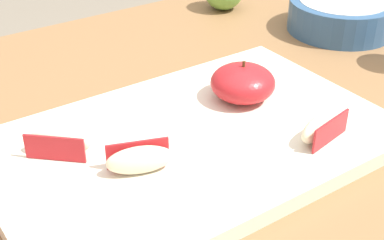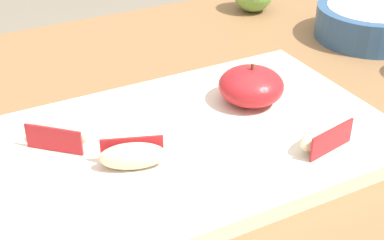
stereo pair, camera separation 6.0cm
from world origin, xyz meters
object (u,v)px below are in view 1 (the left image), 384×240
object	(u,v)px
cutting_board	(192,143)
apple_wedge_middle	(139,159)
apple_wedge_near_knife	(322,127)
apple_wedge_right	(58,142)
apple_half_skin_up	(243,83)
ceramic_fruit_bowl	(341,14)

from	to	relation	value
cutting_board	apple_wedge_middle	world-z (taller)	apple_wedge_middle
apple_wedge_near_knife	apple_wedge_right	bearing A→B (deg)	151.79
apple_half_skin_up	apple_wedge_right	bearing A→B (deg)	176.48
apple_half_skin_up	apple_wedge_near_knife	distance (m)	0.12
cutting_board	apple_wedge_near_knife	distance (m)	0.14
apple_half_skin_up	apple_wedge_middle	distance (m)	0.19
apple_wedge_middle	apple_wedge_near_knife	bearing A→B (deg)	-17.04
apple_wedge_near_knife	apple_half_skin_up	bearing A→B (deg)	97.04
apple_half_skin_up	apple_wedge_near_knife	size ratio (longest dim) A/B	1.13
cutting_board	apple_half_skin_up	distance (m)	0.11
apple_wedge_right	ceramic_fruit_bowl	bearing A→B (deg)	10.81
apple_wedge_middle	apple_half_skin_up	bearing A→B (deg)	18.36
apple_wedge_near_knife	apple_wedge_middle	distance (m)	0.20
ceramic_fruit_bowl	apple_wedge_right	bearing A→B (deg)	-169.19
ceramic_fruit_bowl	apple_wedge_middle	bearing A→B (deg)	-159.92
ceramic_fruit_bowl	cutting_board	bearing A→B (deg)	-159.39
apple_wedge_near_knife	ceramic_fruit_bowl	distance (m)	0.37
cutting_board	apple_wedge_near_knife	world-z (taller)	apple_wedge_near_knife
apple_half_skin_up	apple_wedge_near_knife	bearing A→B (deg)	-82.96
apple_half_skin_up	apple_wedge_right	distance (m)	0.23
apple_wedge_near_knife	apple_wedge_right	world-z (taller)	same
apple_wedge_right	ceramic_fruit_bowl	xyz separation A→B (m)	(0.54, 0.10, -0.01)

